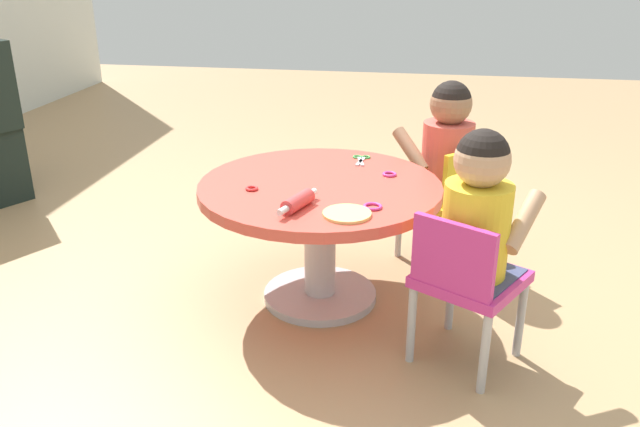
{
  "coord_description": "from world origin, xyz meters",
  "views": [
    {
      "loc": [
        -2.22,
        -0.38,
        1.28
      ],
      "look_at": [
        0.0,
        0.0,
        0.36
      ],
      "focal_mm": 36.66,
      "sensor_mm": 36.0,
      "label": 1
    }
  ],
  "objects_px": {
    "rolling_pin": "(298,202)",
    "child_chair_left": "(466,281)",
    "child_chair_right": "(450,197)",
    "seated_child_right": "(447,143)",
    "craft_scissors": "(361,159)",
    "craft_table": "(320,212)",
    "seated_child_left": "(478,211)"
  },
  "relations": [
    {
      "from": "rolling_pin",
      "to": "craft_scissors",
      "type": "relative_size",
      "value": 1.65
    },
    {
      "from": "child_chair_left",
      "to": "rolling_pin",
      "type": "relative_size",
      "value": 2.4
    },
    {
      "from": "child_chair_right",
      "to": "craft_scissors",
      "type": "xyz_separation_m",
      "value": [
        -0.09,
        0.37,
        0.18
      ]
    },
    {
      "from": "child_chair_left",
      "to": "seated_child_left",
      "type": "distance_m",
      "value": 0.23
    },
    {
      "from": "child_chair_left",
      "to": "seated_child_right",
      "type": "xyz_separation_m",
      "value": [
        0.77,
        0.07,
        0.23
      ]
    },
    {
      "from": "child_chair_right",
      "to": "rolling_pin",
      "type": "distance_m",
      "value": 0.86
    },
    {
      "from": "child_chair_right",
      "to": "seated_child_right",
      "type": "distance_m",
      "value": 0.23
    },
    {
      "from": "child_chair_right",
      "to": "seated_child_left",
      "type": "bearing_deg",
      "value": -175.25
    },
    {
      "from": "child_chair_left",
      "to": "seated_child_left",
      "type": "bearing_deg",
      "value": -30.16
    },
    {
      "from": "seated_child_right",
      "to": "rolling_pin",
      "type": "distance_m",
      "value": 0.84
    },
    {
      "from": "rolling_pin",
      "to": "child_chair_left",
      "type": "bearing_deg",
      "value": -98.91
    },
    {
      "from": "seated_child_right",
      "to": "craft_scissors",
      "type": "distance_m",
      "value": 0.37
    },
    {
      "from": "child_chair_right",
      "to": "seated_child_right",
      "type": "bearing_deg",
      "value": 42.49
    },
    {
      "from": "rolling_pin",
      "to": "child_chair_right",
      "type": "bearing_deg",
      "value": -38.17
    },
    {
      "from": "child_chair_right",
      "to": "rolling_pin",
      "type": "bearing_deg",
      "value": 141.83
    },
    {
      "from": "child_chair_left",
      "to": "child_chair_right",
      "type": "height_order",
      "value": "same"
    },
    {
      "from": "seated_child_left",
      "to": "craft_scissors",
      "type": "xyz_separation_m",
      "value": [
        0.62,
        0.43,
        -0.05
      ]
    },
    {
      "from": "craft_table",
      "to": "child_chair_right",
      "type": "xyz_separation_m",
      "value": [
        0.4,
        -0.49,
        -0.06
      ]
    },
    {
      "from": "seated_child_left",
      "to": "child_chair_right",
      "type": "xyz_separation_m",
      "value": [
        0.71,
        0.06,
        -0.23
      ]
    },
    {
      "from": "craft_table",
      "to": "seated_child_right",
      "type": "distance_m",
      "value": 0.65
    },
    {
      "from": "child_chair_left",
      "to": "seated_child_left",
      "type": "height_order",
      "value": "seated_child_left"
    },
    {
      "from": "seated_child_left",
      "to": "rolling_pin",
      "type": "height_order",
      "value": "seated_child_left"
    },
    {
      "from": "child_chair_left",
      "to": "seated_child_right",
      "type": "distance_m",
      "value": 0.81
    },
    {
      "from": "seated_child_left",
      "to": "child_chair_left",
      "type": "bearing_deg",
      "value": 149.84
    },
    {
      "from": "seated_child_left",
      "to": "seated_child_right",
      "type": "xyz_separation_m",
      "value": [
        0.74,
        0.09,
        0.0
      ]
    },
    {
      "from": "child_chair_left",
      "to": "craft_scissors",
      "type": "bearing_deg",
      "value": 31.89
    },
    {
      "from": "child_chair_left",
      "to": "child_chair_right",
      "type": "xyz_separation_m",
      "value": [
        0.74,
        0.04,
        0.0
      ]
    },
    {
      "from": "seated_child_left",
      "to": "craft_scissors",
      "type": "relative_size",
      "value": 3.76
    },
    {
      "from": "child_chair_left",
      "to": "child_chair_right",
      "type": "distance_m",
      "value": 0.74
    },
    {
      "from": "child_chair_left",
      "to": "rolling_pin",
      "type": "distance_m",
      "value": 0.6
    },
    {
      "from": "child_chair_right",
      "to": "seated_child_right",
      "type": "height_order",
      "value": "seated_child_right"
    },
    {
      "from": "craft_table",
      "to": "rolling_pin",
      "type": "distance_m",
      "value": 0.29
    }
  ]
}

